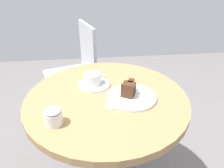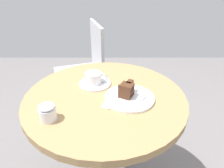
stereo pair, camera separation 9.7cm
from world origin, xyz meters
TOP-DOWN VIEW (x-y plane):
  - cafe_table at (0.00, 0.00)m, footprint 0.77×0.77m
  - saucer at (-0.06, 0.10)m, footprint 0.16×0.16m
  - coffee_cup at (-0.06, 0.11)m, footprint 0.12×0.09m
  - teaspoon at (-0.07, 0.16)m, footprint 0.08×0.07m
  - cake_plate at (0.11, -0.03)m, footprint 0.23×0.23m
  - cake_slice at (0.10, -0.02)m, footprint 0.08×0.10m
  - fork at (0.15, -0.10)m, footprint 0.09×0.12m
  - napkin at (0.09, -0.06)m, footprint 0.19×0.19m
  - cafe_chair at (-0.18, 0.73)m, footprint 0.48×0.48m
  - sugar_pot at (-0.22, -0.18)m, footprint 0.07×0.07m

SIDE VIEW (x-z plane):
  - cafe_chair at x=-0.18m, z-range 0.09..0.97m
  - cafe_table at x=0.00m, z-range 0.24..0.95m
  - napkin at x=0.09m, z-range 0.71..0.72m
  - saucer at x=-0.06m, z-range 0.71..0.72m
  - cake_plate at x=0.11m, z-range 0.71..0.72m
  - teaspoon at x=-0.07m, z-range 0.72..0.72m
  - fork at x=0.15m, z-range 0.72..0.73m
  - sugar_pot at x=-0.22m, z-range 0.71..0.78m
  - coffee_cup at x=-0.06m, z-range 0.72..0.78m
  - cake_slice at x=0.10m, z-range 0.72..0.79m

